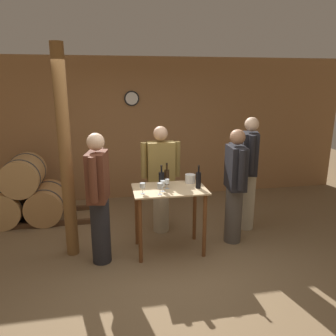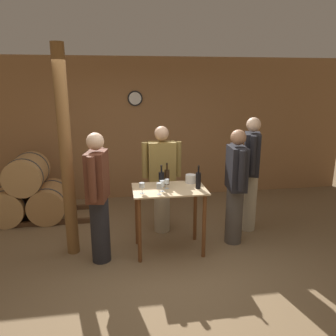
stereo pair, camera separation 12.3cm
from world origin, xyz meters
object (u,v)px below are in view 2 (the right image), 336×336
at_px(wine_glass_near_left, 142,186).
at_px(person_visitor_bearded, 98,196).
at_px(wine_glass_near_center, 159,186).
at_px(wooden_post, 66,155).
at_px(ice_bucket, 191,179).
at_px(wine_bottle_far_left, 161,179).
at_px(wine_glass_far_side, 167,182).
at_px(person_visitor_near_door, 162,177).
at_px(wine_bottle_left, 167,176).
at_px(wine_glass_near_right, 162,184).
at_px(person_host, 250,172).
at_px(wine_bottle_center, 198,180).
at_px(person_visitor_with_scarf, 236,185).

xyz_separation_m(wine_glass_near_left, person_visitor_bearded, (-0.54, 0.02, -0.11)).
bearing_deg(wine_glass_near_left, wine_glass_near_center, -17.72).
xyz_separation_m(wooden_post, ice_bucket, (1.63, 0.05, -0.40)).
bearing_deg(wine_bottle_far_left, wine_glass_far_side, -60.89).
xyz_separation_m(wine_bottle_far_left, person_visitor_near_door, (0.08, 0.53, -0.14)).
bearing_deg(person_visitor_bearded, wine_glass_near_left, -2.55).
bearing_deg(person_visitor_near_door, wine_bottle_left, -88.73).
distance_m(wine_glass_near_right, wine_glass_far_side, 0.13).
height_order(wine_bottle_left, wine_glass_near_left, wine_bottle_left).
relative_size(wine_glass_near_right, person_visitor_bearded, 0.09).
relative_size(wooden_post, wine_glass_near_center, 18.07).
bearing_deg(wine_glass_far_side, wine_bottle_left, 80.52).
bearing_deg(person_host, wine_bottle_center, -150.36).
relative_size(person_host, person_visitor_bearded, 1.05).
bearing_deg(wine_glass_far_side, ice_bucket, 28.74).
distance_m(wine_bottle_far_left, ice_bucket, 0.43).
relative_size(wine_bottle_far_left, wine_glass_near_center, 1.97).
relative_size(wine_bottle_center, wine_glass_near_center, 2.06).
bearing_deg(wine_glass_far_side, person_host, 19.62).
bearing_deg(wine_glass_near_right, person_visitor_near_door, 82.56).
distance_m(wine_glass_near_left, wine_glass_near_center, 0.22).
bearing_deg(wine_bottle_center, wine_glass_near_right, -173.97).
xyz_separation_m(wine_bottle_left, wine_glass_near_left, (-0.37, -0.33, -0.01)).
distance_m(wine_bottle_far_left, wine_bottle_center, 0.49).
height_order(wine_glass_near_right, person_visitor_near_door, person_visitor_near_door).
xyz_separation_m(wine_glass_far_side, person_visitor_bearded, (-0.88, -0.12, -0.10)).
bearing_deg(person_visitor_with_scarf, wine_bottle_left, 174.71).
bearing_deg(wine_bottle_center, wine_glass_near_left, -172.83).
bearing_deg(wine_bottle_center, wooden_post, 172.92).
distance_m(person_host, person_visitor_with_scarf, 0.54).
relative_size(wine_glass_near_right, person_visitor_near_door, 0.09).
relative_size(wooden_post, wine_bottle_far_left, 9.20).
bearing_deg(wine_glass_near_center, wine_glass_near_left, 162.28).
xyz_separation_m(wine_glass_far_side, person_visitor_with_scarf, (0.98, 0.10, -0.12)).
distance_m(wine_glass_near_left, wine_glass_near_right, 0.26).
distance_m(wooden_post, person_host, 2.67).
height_order(wooden_post, wine_bottle_center, wooden_post).
bearing_deg(person_host, wine_glass_near_left, -159.51).
bearing_deg(person_visitor_bearded, ice_bucket, 14.64).
bearing_deg(ice_bucket, wine_bottle_center, -79.86).
bearing_deg(wine_glass_near_center, wine_glass_near_right, 64.08).
bearing_deg(wine_bottle_far_left, person_visitor_near_door, 81.74).
height_order(wine_glass_near_center, wine_glass_far_side, wine_glass_near_center).
relative_size(wine_bottle_left, ice_bucket, 2.12).
distance_m(person_visitor_with_scarf, person_visitor_bearded, 1.87).
bearing_deg(wine_glass_near_right, ice_bucket, 34.86).
bearing_deg(wine_glass_near_center, person_host, 25.20).
relative_size(wine_glass_far_side, person_visitor_with_scarf, 0.08).
bearing_deg(person_visitor_with_scarf, person_host, 46.12).
height_order(wine_glass_near_center, person_visitor_near_door, person_visitor_near_door).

